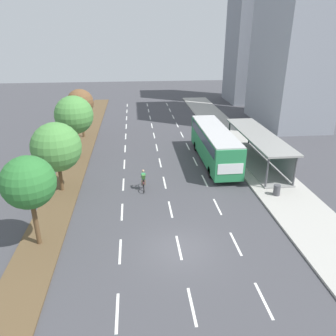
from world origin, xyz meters
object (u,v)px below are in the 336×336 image
at_px(bus, 214,142).
at_px(trash_bin, 277,190).
at_px(median_tree_nearest, 28,183).
at_px(median_tree_second, 56,147).
at_px(median_tree_third, 74,115).
at_px(median_tree_fourth, 80,103).
at_px(bus_shelter, 260,145).
at_px(cyclist, 143,181).

bearing_deg(bus, trash_bin, -67.25).
height_order(bus, median_tree_nearest, median_tree_nearest).
relative_size(median_tree_nearest, median_tree_second, 1.01).
height_order(median_tree_nearest, median_tree_third, median_tree_third).
relative_size(median_tree_second, median_tree_third, 0.89).
height_order(median_tree_fourth, trash_bin, median_tree_fourth).
bearing_deg(bus, bus_shelter, -11.33).
distance_m(bus, trash_bin, 8.41).
distance_m(cyclist, median_tree_third, 10.52).
relative_size(median_tree_third, trash_bin, 7.35).
distance_m(median_tree_second, trash_bin, 17.35).
relative_size(bus, median_tree_nearest, 2.02).
bearing_deg(median_tree_second, cyclist, -3.44).
bearing_deg(median_tree_third, bus_shelter, -10.11).
relative_size(median_tree_third, median_tree_fourth, 1.10).
relative_size(bus_shelter, median_tree_nearest, 2.11).
distance_m(median_tree_fourth, trash_bin, 24.38).
xyz_separation_m(bus_shelter, trash_bin, (-1.08, -6.77, -1.29)).
distance_m(bus, median_tree_third, 13.77).
bearing_deg(median_tree_fourth, cyclist, -65.46).
bearing_deg(median_tree_second, median_tree_fourth, 90.66).
bearing_deg(bus, median_tree_third, 170.28).
bearing_deg(median_tree_second, bus_shelter, 12.68).
distance_m(median_tree_second, median_tree_third, 7.22).
bearing_deg(median_tree_fourth, bus, -34.44).
bearing_deg(trash_bin, bus_shelter, 80.94).
bearing_deg(median_tree_fourth, median_tree_nearest, -89.53).
height_order(bus, median_tree_fourth, median_tree_fourth).
bearing_deg(bus_shelter, cyclist, -158.70).
xyz_separation_m(median_tree_second, median_tree_fourth, (-0.17, 14.35, 0.50)).
bearing_deg(median_tree_second, trash_bin, -9.26).
distance_m(median_tree_third, trash_bin, 19.70).
relative_size(bus, trash_bin, 13.28).
bearing_deg(bus_shelter, bus, 168.67).
xyz_separation_m(median_tree_nearest, trash_bin, (16.82, 4.43, -3.60)).
relative_size(bus_shelter, median_tree_fourth, 2.07).
bearing_deg(median_tree_third, cyclist, -50.28).
height_order(bus_shelter, median_tree_fourth, median_tree_fourth).
xyz_separation_m(bus_shelter, bus, (-4.28, 0.86, 0.20)).
relative_size(median_tree_fourth, trash_bin, 6.71).
distance_m(bus_shelter, median_tree_nearest, 21.24).
height_order(median_tree_second, trash_bin, median_tree_second).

